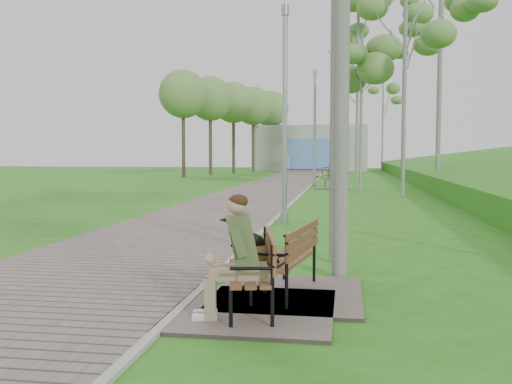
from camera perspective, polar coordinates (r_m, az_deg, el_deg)
walkway at (r=22.63m, az=0.16°, el=-0.17°), size 3.50×67.00×0.04m
kerb at (r=22.42m, az=4.58°, el=-0.21°), size 0.10×67.00×0.05m
building_north at (r=51.87m, az=5.46°, el=4.38°), size 10.00×5.20×4.00m
bench_main at (r=6.03m, az=-1.16°, el=-8.23°), size 1.68×1.87×1.47m
bench_second at (r=6.77m, az=2.97°, el=-8.74°), size 1.70×1.89×1.05m
bench_third at (r=26.41m, az=7.57°, el=0.73°), size 1.55×1.73×0.95m
bench_far at (r=37.23m, az=7.45°, el=1.76°), size 1.88×2.09×1.16m
lamp_post_second at (r=13.29m, az=2.90°, el=6.93°), size 0.19×0.19×5.04m
lamp_post_third at (r=28.25m, az=5.88°, el=5.97°), size 0.22×0.22×5.66m
pedestrian_near at (r=47.00m, az=3.05°, el=2.95°), size 0.57×0.38×1.57m
birch_mid_c at (r=25.37m, az=10.53°, el=12.60°), size 2.38×2.38×6.99m
birch_far_b at (r=33.89m, az=10.18°, el=15.54°), size 2.90×2.90×10.79m
birch_far_c at (r=37.75m, az=14.66°, el=15.35°), size 2.77×2.77×11.67m
birch_distant_b at (r=52.02m, az=12.60°, el=9.97°), size 2.29×2.29×9.09m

